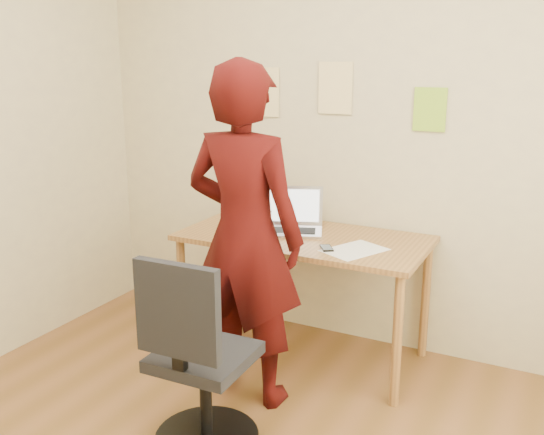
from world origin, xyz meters
The scene contains 10 objects.
room centered at (0.00, 0.00, 1.35)m, with size 3.58×3.58×2.78m.
desk centered at (-0.16, 1.38, 0.65)m, with size 1.40×0.70×0.74m.
laptop centered at (-0.26, 1.45, 0.79)m, with size 0.42×0.40×0.24m.
paper_sheet centered at (0.19, 1.25, 0.74)m, with size 0.23×0.32×0.00m, color white.
phone centered at (0.05, 1.21, 0.74)m, with size 0.11×0.13×0.01m.
wall_note_left centered at (-0.61, 1.74, 1.52)m, with size 0.21×0.00×0.30m, color #F9DF95.
wall_note_mid centered at (-0.13, 1.74, 1.55)m, with size 0.21×0.00×0.30m, color #F9DF95.
wall_note_right centered at (0.43, 1.74, 1.45)m, with size 0.18×0.00×0.24m, color #96CF2E.
office_chair centered at (-0.20, 0.33, 0.40)m, with size 0.48×0.48×0.93m.
person centered at (-0.25, 0.84, 0.87)m, with size 0.63×0.41×1.73m, color #360807.
Camera 1 is at (1.19, -1.67, 1.72)m, focal length 40.00 mm.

